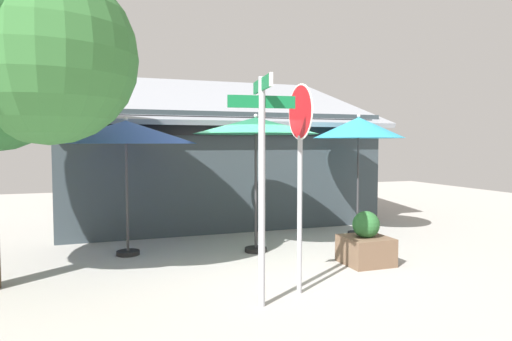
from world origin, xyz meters
name	(u,v)px	position (x,y,z in m)	size (l,w,h in m)	color
ground_plane	(277,266)	(0.00, 0.00, -0.05)	(28.00, 28.00, 0.10)	#ADA8A0
cafe_building	(211,164)	(0.07, 5.32, 1.55)	(8.48, 5.50, 4.32)	#333D42
street_sign_post	(262,167)	(-0.99, -1.91, 1.85)	(0.89, 0.95, 3.00)	#A8AAB2
stop_sign	(300,148)	(-0.30, -1.60, 2.09)	(0.07, 0.79, 2.98)	#A8AAB2
patio_umbrella_royal_blue_left	(126,133)	(-2.49, 1.50, 2.35)	(2.69, 2.69, 2.65)	black
patio_umbrella_forest_green_center	(256,127)	(-0.08, 0.94, 2.47)	(2.46, 2.46, 2.73)	black
patio_umbrella_teal_right	(359,129)	(2.70, 1.66, 2.49)	(2.10, 2.10, 2.83)	black
sidewalk_planter	(366,244)	(1.47, -0.57, 0.37)	(0.79, 0.79, 0.95)	brown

